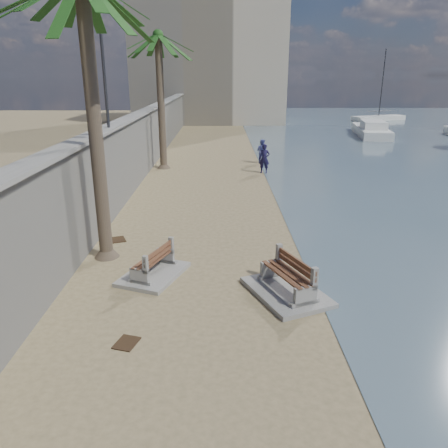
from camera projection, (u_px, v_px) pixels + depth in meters
name	position (u px, v px, depth m)	size (l,w,h in m)	color
ground_plane	(257.00, 425.00, 7.37)	(140.00, 140.00, 0.00)	#8F7C57
seawall	(143.00, 144.00, 25.69)	(0.45, 70.00, 3.50)	gray
wall_cap	(141.00, 113.00, 25.11)	(0.80, 70.00, 0.12)	gray
end_building	(209.00, 63.00, 54.30)	(18.00, 12.00, 14.00)	#B7AA93
bench_near	(287.00, 280.00, 11.62)	(2.44, 2.84, 1.00)	gray
bench_far	(153.00, 264.00, 12.71)	(2.10, 2.49, 0.88)	gray
palm_back	(158.00, 37.00, 25.25)	(5.00, 5.00, 8.72)	brown
streetlight	(102.00, 46.00, 16.54)	(0.28, 0.28, 5.12)	#2D2D33
person_a	(264.00, 157.00, 26.04)	(0.72, 0.49, 1.99)	#171335
person_b	(262.00, 150.00, 29.11)	(0.84, 0.65, 1.75)	#4B529C
yacht_far	(371.00, 132.00, 42.80)	(9.28, 2.60, 1.50)	silver
sailboat_west	(378.00, 118.00, 56.95)	(7.55, 4.51, 8.85)	silver
debris_c	(118.00, 240.00, 15.63)	(0.61, 0.49, 0.03)	#382616
debris_d	(126.00, 343.00, 9.59)	(0.56, 0.45, 0.03)	#382616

